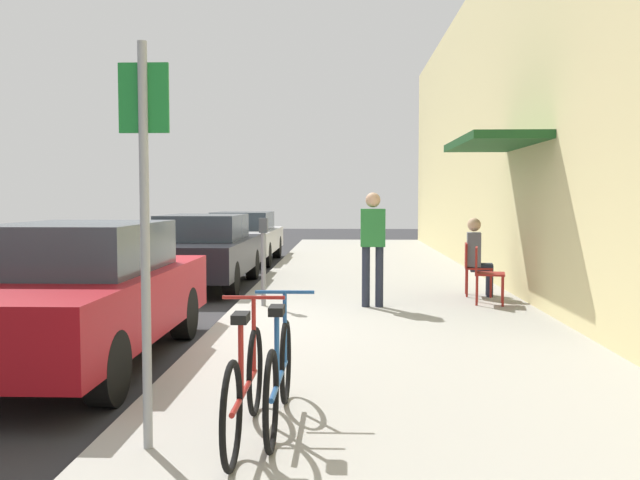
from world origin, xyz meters
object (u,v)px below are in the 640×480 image
(cafe_chair_0, at_px, (485,271))
(bicycle_1, at_px, (245,386))
(pedestrian_standing, at_px, (373,240))
(bicycle_0, at_px, (279,375))
(street_sign, at_px, (145,214))
(parked_car_2, at_px, (243,236))
(cafe_chair_1, at_px, (474,265))
(seated_patron_1, at_px, (477,254))
(parking_meter, at_px, (263,255))
(parked_car_1, at_px, (203,250))
(parked_car_0, at_px, (78,293))

(cafe_chair_0, bearing_deg, bicycle_1, -115.08)
(pedestrian_standing, bearing_deg, bicycle_0, -99.32)
(cafe_chair_0, xyz_separation_m, pedestrian_standing, (-1.72, -0.34, 0.50))
(bicycle_1, bearing_deg, cafe_chair_0, 64.92)
(street_sign, distance_m, bicycle_0, 1.49)
(parked_car_2, relative_size, cafe_chair_1, 5.06)
(bicycle_0, height_order, pedestrian_standing, pedestrian_standing)
(cafe_chair_0, bearing_deg, pedestrian_standing, -168.92)
(cafe_chair_1, bearing_deg, bicycle_1, -112.16)
(street_sign, bearing_deg, seated_patron_1, 63.83)
(parking_meter, bearing_deg, pedestrian_standing, -1.34)
(parked_car_1, xyz_separation_m, bicycle_1, (2.10, -8.69, -0.25))
(cafe_chair_1, bearing_deg, seated_patron_1, -8.11)
(parked_car_2, xyz_separation_m, seated_patron_1, (4.96, -7.06, 0.11))
(bicycle_0, bearing_deg, parking_meter, 97.99)
(cafe_chair_1, height_order, seated_patron_1, seated_patron_1)
(parked_car_0, xyz_separation_m, bicycle_1, (2.10, -2.47, -0.28))
(parked_car_2, xyz_separation_m, cafe_chair_1, (4.90, -7.05, -0.09))
(street_sign, height_order, cafe_chair_0, street_sign)
(parked_car_1, xyz_separation_m, street_sign, (1.50, -8.87, 0.91))
(parking_meter, xyz_separation_m, cafe_chair_0, (3.35, 0.30, -0.26))
(seated_patron_1, bearing_deg, parking_meter, -160.91)
(parked_car_0, relative_size, parked_car_1, 1.00)
(bicycle_0, relative_size, bicycle_1, 1.00)
(parking_meter, relative_size, cafe_chair_1, 1.52)
(parked_car_2, relative_size, street_sign, 1.69)
(parking_meter, height_order, cafe_chair_0, parking_meter)
(parking_meter, distance_m, bicycle_0, 5.46)
(parked_car_2, relative_size, parking_meter, 3.33)
(bicycle_0, relative_size, seated_patron_1, 1.33)
(bicycle_0, bearing_deg, bicycle_1, -124.42)
(seated_patron_1, bearing_deg, pedestrian_standing, -145.56)
(parked_car_1, relative_size, bicycle_0, 2.57)
(parked_car_0, height_order, bicycle_1, parked_car_0)
(pedestrian_standing, bearing_deg, parked_car_0, -135.06)
(parked_car_0, bearing_deg, bicycle_0, -43.28)
(parked_car_1, height_order, seated_patron_1, parked_car_1)
(cafe_chair_0, distance_m, seated_patron_1, 0.91)
(parking_meter, bearing_deg, cafe_chair_0, 5.08)
(seated_patron_1, distance_m, pedestrian_standing, 2.18)
(parked_car_1, bearing_deg, parked_car_2, 90.00)
(seated_patron_1, bearing_deg, parked_car_2, 125.12)
(parked_car_0, relative_size, pedestrian_standing, 2.59)
(parked_car_0, relative_size, street_sign, 1.69)
(parked_car_0, height_order, street_sign, street_sign)
(bicycle_1, xyz_separation_m, cafe_chair_1, (2.80, 6.87, 0.14))
(parked_car_2, bearing_deg, pedestrian_standing, -68.95)
(parked_car_2, bearing_deg, parking_meter, -79.34)
(street_sign, xyz_separation_m, bicycle_0, (0.81, 0.48, -1.16))
(bicycle_0, xyz_separation_m, bicycle_1, (-0.20, -0.30, 0.00))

